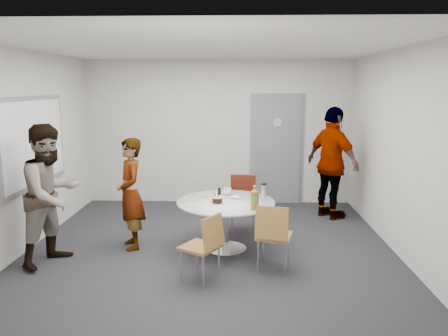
{
  "coord_description": "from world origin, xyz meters",
  "views": [
    {
      "loc": [
        0.38,
        -5.72,
        2.21
      ],
      "look_at": [
        0.18,
        0.25,
        1.09
      ],
      "focal_mm": 35.0,
      "sensor_mm": 36.0,
      "label": 1
    }
  ],
  "objects_px": {
    "table": "(228,208)",
    "chair_near_left": "(206,242)",
    "person_main": "(131,194)",
    "door": "(277,150)",
    "chair_near_right": "(273,232)",
    "person_right": "(332,163)",
    "person_left": "(51,195)",
    "chair_far": "(242,197)",
    "whiteboard": "(34,142)"
  },
  "relations": [
    {
      "from": "table",
      "to": "chair_near_left",
      "type": "distance_m",
      "value": 1.04
    },
    {
      "from": "table",
      "to": "person_main",
      "type": "distance_m",
      "value": 1.34
    },
    {
      "from": "door",
      "to": "chair_near_right",
      "type": "distance_m",
      "value": 3.3
    },
    {
      "from": "person_right",
      "to": "person_left",
      "type": "bearing_deg",
      "value": 84.45
    },
    {
      "from": "chair_far",
      "to": "person_left",
      "type": "height_order",
      "value": "person_left"
    },
    {
      "from": "person_main",
      "to": "table",
      "type": "bearing_deg",
      "value": 63.64
    },
    {
      "from": "door",
      "to": "person_main",
      "type": "xyz_separation_m",
      "value": [
        -2.19,
        -2.46,
        -0.26
      ]
    },
    {
      "from": "door",
      "to": "person_main",
      "type": "distance_m",
      "value": 3.3
    },
    {
      "from": "table",
      "to": "person_main",
      "type": "bearing_deg",
      "value": 177.06
    },
    {
      "from": "person_main",
      "to": "chair_near_left",
      "type": "bearing_deg",
      "value": 22.2
    },
    {
      "from": "person_left",
      "to": "whiteboard",
      "type": "bearing_deg",
      "value": 59.89
    },
    {
      "from": "whiteboard",
      "to": "chair_far",
      "type": "distance_m",
      "value": 3.11
    },
    {
      "from": "person_main",
      "to": "person_right",
      "type": "height_order",
      "value": "person_right"
    },
    {
      "from": "chair_far",
      "to": "person_left",
      "type": "distance_m",
      "value": 2.77
    },
    {
      "from": "chair_near_right",
      "to": "table",
      "type": "bearing_deg",
      "value": 142.38
    },
    {
      "from": "door",
      "to": "chair_far",
      "type": "height_order",
      "value": "door"
    },
    {
      "from": "person_main",
      "to": "door",
      "type": "bearing_deg",
      "value": 114.87
    },
    {
      "from": "door",
      "to": "whiteboard",
      "type": "xyz_separation_m",
      "value": [
        -3.56,
        -2.28,
        0.42
      ]
    },
    {
      "from": "whiteboard",
      "to": "chair_near_left",
      "type": "relative_size",
      "value": 2.37
    },
    {
      "from": "person_left",
      "to": "chair_near_left",
      "type": "bearing_deg",
      "value": -80.77
    },
    {
      "from": "chair_far",
      "to": "person_right",
      "type": "distance_m",
      "value": 1.71
    },
    {
      "from": "table",
      "to": "chair_near_right",
      "type": "bearing_deg",
      "value": -52.04
    },
    {
      "from": "whiteboard",
      "to": "person_right",
      "type": "xyz_separation_m",
      "value": [
        4.41,
        1.33,
        -0.51
      ]
    },
    {
      "from": "table",
      "to": "person_right",
      "type": "distance_m",
      "value": 2.35
    },
    {
      "from": "chair_near_right",
      "to": "person_right",
      "type": "distance_m",
      "value": 2.6
    },
    {
      "from": "whiteboard",
      "to": "chair_far",
      "type": "relative_size",
      "value": 2.2
    },
    {
      "from": "door",
      "to": "table",
      "type": "relative_size",
      "value": 1.61
    },
    {
      "from": "chair_near_right",
      "to": "person_right",
      "type": "relative_size",
      "value": 0.45
    },
    {
      "from": "chair_far",
      "to": "person_main",
      "type": "bearing_deg",
      "value": 33.11
    },
    {
      "from": "person_main",
      "to": "person_left",
      "type": "bearing_deg",
      "value": -81.05
    },
    {
      "from": "chair_far",
      "to": "chair_near_left",
      "type": "bearing_deg",
      "value": 82.56
    },
    {
      "from": "chair_far",
      "to": "person_right",
      "type": "relative_size",
      "value": 0.46
    },
    {
      "from": "person_main",
      "to": "person_right",
      "type": "xyz_separation_m",
      "value": [
        3.04,
        1.5,
        0.18
      ]
    },
    {
      "from": "chair_near_left",
      "to": "person_main",
      "type": "height_order",
      "value": "person_main"
    },
    {
      "from": "chair_far",
      "to": "person_left",
      "type": "relative_size",
      "value": 0.49
    },
    {
      "from": "door",
      "to": "whiteboard",
      "type": "distance_m",
      "value": 4.25
    },
    {
      "from": "chair_near_right",
      "to": "person_right",
      "type": "bearing_deg",
      "value": 77.61
    },
    {
      "from": "door",
      "to": "chair_near_right",
      "type": "height_order",
      "value": "door"
    },
    {
      "from": "chair_near_right",
      "to": "person_left",
      "type": "bearing_deg",
      "value": -170.57
    },
    {
      "from": "whiteboard",
      "to": "chair_near_right",
      "type": "distance_m",
      "value": 3.52
    },
    {
      "from": "table",
      "to": "chair_far",
      "type": "height_order",
      "value": "table"
    },
    {
      "from": "door",
      "to": "person_main",
      "type": "bearing_deg",
      "value": -131.71
    },
    {
      "from": "chair_near_left",
      "to": "chair_far",
      "type": "height_order",
      "value": "chair_far"
    },
    {
      "from": "door",
      "to": "chair_far",
      "type": "relative_size",
      "value": 2.46
    },
    {
      "from": "door",
      "to": "table",
      "type": "height_order",
      "value": "door"
    },
    {
      "from": "whiteboard",
      "to": "chair_near_left",
      "type": "xyz_separation_m",
      "value": [
        2.48,
        -1.26,
        -0.97
      ]
    },
    {
      "from": "door",
      "to": "chair_near_left",
      "type": "xyz_separation_m",
      "value": [
        -1.08,
        -3.54,
        -0.54
      ]
    },
    {
      "from": "table",
      "to": "chair_near_left",
      "type": "relative_size",
      "value": 1.65
    },
    {
      "from": "table",
      "to": "person_left",
      "type": "xyz_separation_m",
      "value": [
        -2.19,
        -0.48,
        0.29
      ]
    },
    {
      "from": "person_left",
      "to": "person_right",
      "type": "height_order",
      "value": "person_right"
    }
  ]
}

